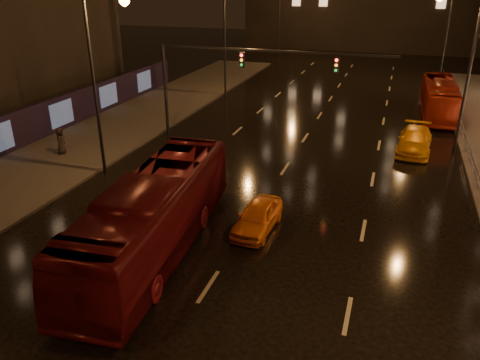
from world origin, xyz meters
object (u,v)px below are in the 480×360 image
(pedestrian_c, at_px, (61,141))
(taxi_near, at_px, (257,217))
(taxi_far, at_px, (415,141))
(bus_red, at_px, (155,215))
(bus_curb, at_px, (439,98))

(pedestrian_c, bearing_deg, taxi_near, -132.33)
(taxi_far, bearing_deg, bus_red, -118.23)
(bus_curb, relative_size, taxi_far, 2.05)
(bus_red, relative_size, taxi_near, 3.15)
(taxi_near, bearing_deg, pedestrian_c, 163.02)
(taxi_near, xyz_separation_m, taxi_far, (6.65, 12.95, 0.08))
(taxi_far, distance_m, pedestrian_c, 22.36)
(taxi_near, relative_size, taxi_far, 0.76)
(taxi_near, height_order, pedestrian_c, pedestrian_c)
(bus_red, height_order, taxi_far, bus_red)
(bus_red, bearing_deg, taxi_near, 35.81)
(bus_curb, bearing_deg, taxi_far, -101.56)
(bus_curb, height_order, taxi_near, bus_curb)
(taxi_far, bearing_deg, bus_curb, 83.20)
(taxi_near, relative_size, pedestrian_c, 2.25)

